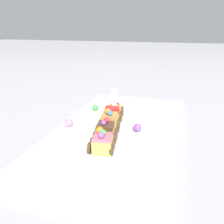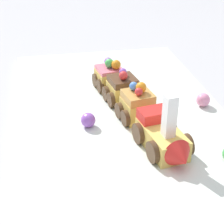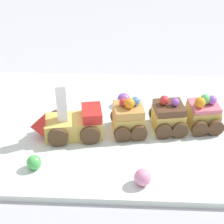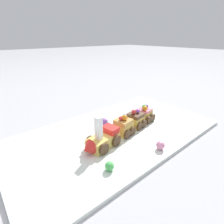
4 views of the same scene
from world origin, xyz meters
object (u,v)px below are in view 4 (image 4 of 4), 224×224
at_px(cake_train_locomotive, 101,140).
at_px(cake_car_caramel, 123,127).
at_px(cake_car_chocolate, 135,120).
at_px(gumball_pink, 160,145).
at_px(cake_car_strawberry, 145,114).
at_px(gumball_purple, 104,122).
at_px(gumball_green, 110,166).

xyz_separation_m(cake_train_locomotive, cake_car_caramel, (-0.11, -0.02, 0.00)).
distance_m(cake_car_chocolate, gumball_pink, 0.17).
height_order(cake_car_strawberry, gumball_purple, cake_car_strawberry).
height_order(cake_car_caramel, gumball_purple, cake_car_caramel).
distance_m(cake_train_locomotive, cake_car_chocolate, 0.19).
height_order(gumball_purple, gumball_green, gumball_purple).
distance_m(cake_train_locomotive, gumball_green, 0.11).
bearing_deg(cake_car_strawberry, cake_car_caramel, -0.08).
height_order(cake_car_caramel, cake_car_chocolate, cake_car_caramel).
bearing_deg(gumball_pink, cake_car_chocolate, -108.11).
height_order(gumball_purple, gumball_pink, same).
bearing_deg(cake_car_caramel, gumball_pink, 90.27).
relative_size(cake_train_locomotive, cake_car_caramel, 1.75).
relative_size(cake_train_locomotive, gumball_pink, 4.99).
bearing_deg(gumball_purple, cake_train_locomotive, 49.42).
relative_size(cake_car_caramel, cake_car_strawberry, 1.00).
distance_m(cake_car_caramel, gumball_pink, 0.15).
xyz_separation_m(gumball_pink, gumball_green, (0.18, -0.03, -0.00)).
bearing_deg(cake_car_strawberry, gumball_purple, -34.12).
bearing_deg(gumball_green, cake_car_caramel, -143.66).
height_order(cake_car_caramel, gumball_green, cake_car_caramel).
bearing_deg(cake_car_chocolate, cake_car_strawberry, 179.75).
distance_m(cake_train_locomotive, gumball_pink, 0.19).
xyz_separation_m(cake_car_chocolate, cake_car_strawberry, (-0.07, -0.01, 0.00)).
bearing_deg(cake_train_locomotive, cake_car_chocolate, -180.00).
xyz_separation_m(cake_car_strawberry, gumball_purple, (0.16, -0.07, -0.01)).
height_order(cake_car_caramel, cake_car_strawberry, cake_car_caramel).
bearing_deg(cake_train_locomotive, gumball_pink, 127.95).
relative_size(cake_car_caramel, gumball_pink, 2.85).
height_order(cake_train_locomotive, cake_car_chocolate, cake_train_locomotive).
distance_m(cake_car_strawberry, gumball_purple, 0.18).
bearing_deg(cake_car_chocolate, cake_car_caramel, 0.07).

